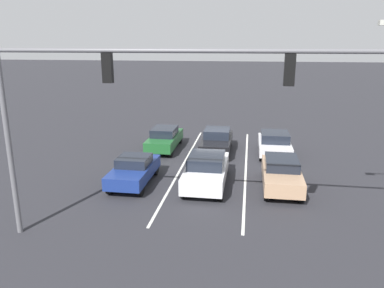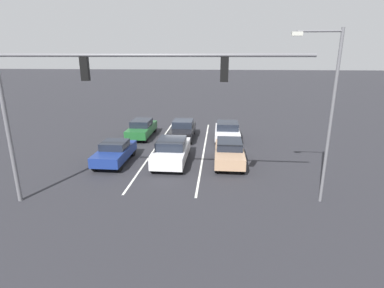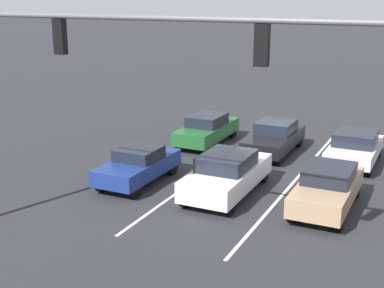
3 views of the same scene
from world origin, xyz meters
The scene contains 10 objects.
ground_plane centered at (0.00, 0.00, 0.00)m, with size 240.00×240.00×0.00m, color #28282D.
lane_stripe_left_divider centered at (-1.83, 1.99, 0.01)m, with size 0.12×15.97×0.01m, color silver.
lane_stripe_center_divider centered at (1.83, 1.99, 0.01)m, with size 0.12×15.97×0.01m, color silver.
car_navy_rightlane_front centered at (3.75, 5.44, 0.73)m, with size 1.76×4.11×1.41m.
car_tan_leftlane_front centered at (-3.57, 4.86, 0.77)m, with size 1.78×4.43×1.46m.
car_white_midlane_front centered at (0.11, 5.08, 0.81)m, with size 1.95×4.78×1.59m.
car_silver_leftlane_second centered at (-3.56, -0.80, 0.76)m, with size 1.95×4.19×1.45m.
car_black_midlane_second centered at (0.12, -0.84, 0.77)m, with size 1.84×4.48×1.50m.
car_darkgreen_rightlane_second centered at (3.61, -0.92, 0.76)m, with size 1.72×4.45×1.49m.
traffic_signal_gantry centered at (2.55, 10.96, 5.32)m, with size 13.11×0.37×7.14m.
Camera 3 is at (-6.88, 22.63, 7.30)m, focal length 50.00 mm.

